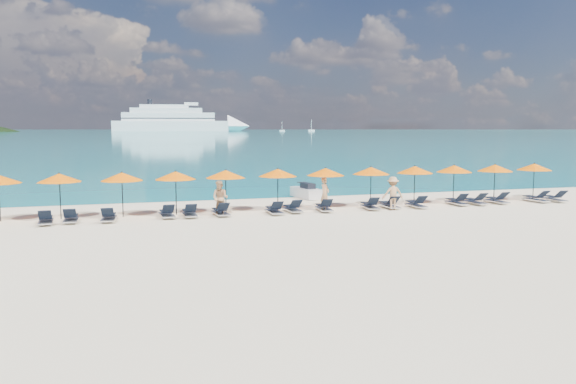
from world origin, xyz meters
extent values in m
plane|color=beige|center=(0.00, 0.00, 0.00)|extent=(1400.00, 1400.00, 0.00)
cube|color=#1FA9B2|center=(0.00, 660.00, 0.01)|extent=(1600.00, 1300.00, 0.01)
cube|color=white|center=(38.45, 579.60, 5.38)|extent=(119.98, 34.43, 10.76)
cone|color=white|center=(109.02, 571.77, 5.38)|extent=(26.13, 26.13, 23.67)
cube|color=white|center=(36.31, 579.83, 15.06)|extent=(96.10, 28.61, 8.61)
cube|color=white|center=(34.17, 580.07, 21.51)|extent=(74.70, 24.13, 5.38)
cube|color=white|center=(32.04, 580.31, 25.82)|extent=(50.82, 18.31, 3.77)
cube|color=black|center=(36.31, 579.83, 13.45)|extent=(97.30, 28.96, 0.97)
cube|color=black|center=(36.31, 579.83, 17.21)|extent=(94.90, 28.27, 0.97)
cylinder|color=black|center=(17.28, 581.94, 30.12)|extent=(4.73, 4.73, 5.92)
cube|color=white|center=(146.35, 532.28, 0.72)|extent=(5.41, 1.80, 1.44)
cylinder|color=white|center=(146.35, 532.28, 5.41)|extent=(0.32, 0.32, 9.01)
cube|color=white|center=(174.69, 522.62, 0.89)|extent=(6.67, 2.22, 1.78)
cylinder|color=white|center=(174.69, 522.62, 6.67)|extent=(0.40, 0.40, 11.12)
cube|color=silver|center=(3.06, 9.46, 0.33)|extent=(1.42, 2.78, 0.61)
cube|color=black|center=(3.09, 9.24, 0.77)|extent=(0.73, 1.18, 0.39)
cylinder|color=black|center=(2.95, 10.11, 0.94)|extent=(0.61, 0.17, 0.07)
imported|color=tan|center=(2.44, 4.30, 0.88)|extent=(0.76, 0.74, 1.76)
imported|color=tan|center=(-3.30, 3.91, 0.89)|extent=(1.00, 0.89, 1.78)
imported|color=tan|center=(5.98, 3.30, 0.90)|extent=(1.22, 0.67, 1.80)
cylinder|color=black|center=(-10.96, 5.06, 1.10)|extent=(0.05, 0.05, 2.20)
cone|color=#FF6703|center=(-10.96, 5.06, 2.02)|extent=(2.10, 2.10, 0.42)
sphere|color=black|center=(-10.96, 5.06, 2.24)|extent=(0.08, 0.08, 0.08)
cylinder|color=black|center=(-8.04, 4.84, 1.10)|extent=(0.05, 0.05, 2.20)
cone|color=#FF6703|center=(-8.04, 4.84, 2.02)|extent=(2.10, 2.10, 0.42)
sphere|color=black|center=(-8.04, 4.84, 2.24)|extent=(0.08, 0.08, 0.08)
cylinder|color=black|center=(-5.42, 4.82, 1.10)|extent=(0.05, 0.05, 2.20)
cone|color=#FF6703|center=(-5.42, 4.82, 2.02)|extent=(2.10, 2.10, 0.42)
sphere|color=black|center=(-5.42, 4.82, 2.24)|extent=(0.08, 0.08, 0.08)
cylinder|color=black|center=(-2.83, 4.95, 1.10)|extent=(0.05, 0.05, 2.20)
cone|color=#FF6703|center=(-2.83, 4.95, 2.02)|extent=(2.10, 2.10, 0.42)
sphere|color=black|center=(-2.83, 4.95, 2.24)|extent=(0.08, 0.08, 0.08)
cylinder|color=black|center=(0.01, 5.04, 1.10)|extent=(0.05, 0.05, 2.20)
cone|color=#FF6703|center=(0.01, 5.04, 2.02)|extent=(2.10, 2.10, 0.42)
sphere|color=black|center=(0.01, 5.04, 2.24)|extent=(0.08, 0.08, 0.08)
cylinder|color=black|center=(2.68, 4.86, 1.10)|extent=(0.05, 0.05, 2.20)
cone|color=#FF6703|center=(2.68, 4.86, 2.02)|extent=(2.10, 2.10, 0.42)
sphere|color=black|center=(2.68, 4.86, 2.24)|extent=(0.08, 0.08, 0.08)
cylinder|color=black|center=(5.43, 4.93, 1.10)|extent=(0.05, 0.05, 2.20)
cone|color=#FF6703|center=(5.43, 4.93, 2.02)|extent=(2.10, 2.10, 0.42)
sphere|color=black|center=(5.43, 4.93, 2.24)|extent=(0.08, 0.08, 0.08)
cylinder|color=black|center=(8.16, 4.92, 1.10)|extent=(0.05, 0.05, 2.20)
cone|color=#FF6703|center=(8.16, 4.92, 2.02)|extent=(2.10, 2.10, 0.42)
sphere|color=black|center=(8.16, 4.92, 2.24)|extent=(0.08, 0.08, 0.08)
cylinder|color=black|center=(10.77, 4.95, 1.10)|extent=(0.05, 0.05, 2.20)
cone|color=#FF6703|center=(10.77, 4.95, 2.02)|extent=(2.10, 2.10, 0.42)
sphere|color=black|center=(10.77, 4.95, 2.24)|extent=(0.08, 0.08, 0.08)
cylinder|color=black|center=(13.50, 4.84, 1.10)|extent=(0.05, 0.05, 2.20)
cone|color=#FF6703|center=(13.50, 4.84, 2.02)|extent=(2.10, 2.10, 0.42)
sphere|color=black|center=(13.50, 4.84, 2.24)|extent=(0.08, 0.08, 0.08)
cylinder|color=black|center=(16.40, 4.94, 1.10)|extent=(0.05, 0.05, 2.20)
cone|color=#FF6703|center=(16.40, 4.94, 2.02)|extent=(2.10, 2.10, 0.42)
sphere|color=black|center=(16.40, 4.94, 2.24)|extent=(0.08, 0.08, 0.08)
cube|color=silver|center=(-11.46, 3.56, 0.14)|extent=(0.75, 1.74, 0.06)
cube|color=black|center=(-11.48, 3.81, 0.30)|extent=(0.64, 1.14, 0.04)
cube|color=black|center=(-11.41, 3.02, 0.55)|extent=(0.59, 0.58, 0.43)
cube|color=silver|center=(-10.39, 3.77, 0.14)|extent=(0.64, 1.71, 0.06)
cube|color=black|center=(-10.39, 4.02, 0.30)|extent=(0.56, 1.11, 0.04)
cube|color=black|center=(-10.38, 3.22, 0.55)|extent=(0.56, 0.54, 0.43)
cube|color=silver|center=(-8.69, 3.60, 0.14)|extent=(0.73, 1.74, 0.06)
cube|color=black|center=(-8.67, 3.85, 0.30)|extent=(0.62, 1.13, 0.04)
cube|color=black|center=(-8.72, 3.06, 0.55)|extent=(0.58, 0.57, 0.43)
cube|color=silver|center=(-5.96, 3.95, 0.14)|extent=(0.74, 1.74, 0.06)
cube|color=black|center=(-5.97, 4.20, 0.30)|extent=(0.62, 1.14, 0.04)
cube|color=black|center=(-5.92, 3.40, 0.55)|extent=(0.59, 0.57, 0.43)
cube|color=silver|center=(-4.86, 3.86, 0.14)|extent=(0.65, 1.71, 0.06)
cube|color=black|center=(-4.87, 4.11, 0.30)|extent=(0.57, 1.11, 0.04)
cube|color=black|center=(-4.85, 3.31, 0.55)|extent=(0.56, 0.55, 0.43)
cube|color=silver|center=(-3.31, 3.84, 0.14)|extent=(0.77, 1.75, 0.06)
cube|color=black|center=(-3.33, 4.08, 0.30)|extent=(0.65, 1.14, 0.04)
cube|color=black|center=(-3.26, 3.29, 0.55)|extent=(0.60, 0.58, 0.43)
cube|color=silver|center=(-0.56, 3.60, 0.14)|extent=(0.65, 1.71, 0.06)
cube|color=black|center=(-0.57, 3.85, 0.30)|extent=(0.57, 1.11, 0.04)
cube|color=black|center=(-0.56, 3.05, 0.55)|extent=(0.56, 0.54, 0.43)
cube|color=silver|center=(0.50, 3.91, 0.14)|extent=(0.70, 1.73, 0.06)
cube|color=black|center=(0.49, 4.16, 0.30)|extent=(0.60, 1.13, 0.04)
cube|color=black|center=(0.53, 3.36, 0.55)|extent=(0.58, 0.56, 0.43)
cube|color=silver|center=(2.21, 3.78, 0.14)|extent=(0.77, 1.75, 0.06)
cube|color=black|center=(2.24, 4.03, 0.30)|extent=(0.65, 1.14, 0.04)
cube|color=black|center=(2.17, 3.24, 0.55)|extent=(0.60, 0.58, 0.43)
cube|color=silver|center=(4.85, 3.74, 0.14)|extent=(0.78, 1.75, 0.06)
cube|color=black|center=(4.87, 3.99, 0.30)|extent=(0.65, 1.15, 0.04)
cube|color=black|center=(4.80, 3.20, 0.55)|extent=(0.60, 0.59, 0.43)
cube|color=silver|center=(6.05, 3.83, 0.14)|extent=(0.66, 1.72, 0.06)
cube|color=black|center=(6.06, 4.08, 0.30)|extent=(0.58, 1.11, 0.04)
cube|color=black|center=(6.04, 3.28, 0.55)|extent=(0.56, 0.55, 0.43)
cube|color=silver|center=(7.58, 3.62, 0.14)|extent=(0.67, 1.72, 0.06)
cube|color=black|center=(7.59, 3.87, 0.30)|extent=(0.58, 1.11, 0.04)
cube|color=black|center=(7.57, 3.07, 0.55)|extent=(0.56, 0.55, 0.43)
cube|color=silver|center=(10.34, 3.90, 0.14)|extent=(0.66, 1.72, 0.06)
cube|color=black|center=(10.35, 4.15, 0.30)|extent=(0.58, 1.11, 0.04)
cube|color=black|center=(10.33, 3.35, 0.55)|extent=(0.56, 0.55, 0.43)
cube|color=silver|center=(11.47, 3.81, 0.14)|extent=(0.71, 1.73, 0.06)
cube|color=black|center=(11.46, 4.06, 0.30)|extent=(0.61, 1.13, 0.04)
cube|color=black|center=(11.50, 3.26, 0.55)|extent=(0.58, 0.57, 0.43)
cube|color=silver|center=(12.98, 3.89, 0.14)|extent=(0.71, 1.73, 0.06)
cube|color=black|center=(12.97, 4.14, 0.30)|extent=(0.61, 1.13, 0.04)
cube|color=black|center=(13.01, 3.34, 0.55)|extent=(0.58, 0.57, 0.43)
cube|color=silver|center=(15.67, 3.81, 0.14)|extent=(0.78, 1.75, 0.06)
cube|color=black|center=(15.65, 4.06, 0.30)|extent=(0.65, 1.15, 0.04)
cube|color=black|center=(15.73, 3.26, 0.55)|extent=(0.60, 0.59, 0.43)
cube|color=silver|center=(16.82, 3.61, 0.14)|extent=(0.68, 1.72, 0.06)
cube|color=black|center=(16.83, 3.86, 0.30)|extent=(0.59, 1.12, 0.04)
cube|color=black|center=(16.80, 3.06, 0.55)|extent=(0.57, 0.55, 0.43)
camera|label=1|loc=(-7.79, -24.02, 4.46)|focal=35.00mm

